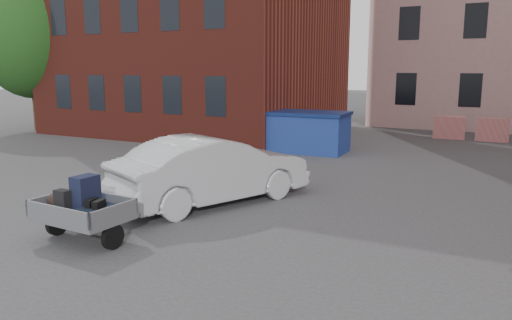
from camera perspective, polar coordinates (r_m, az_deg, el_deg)
The scene contains 7 objects.
ground at distance 9.85m, azimuth -4.58°, elevation -7.64°, with size 120.00×120.00×0.00m, color #38383A.
far_building at distance 38.99m, azimuth -12.62°, elevation 11.65°, with size 6.00×6.00×8.00m, color maroon.
tree at distance 27.05m, azimuth -24.33°, elevation 14.09°, with size 5.28×5.28×8.30m.
barriers at distance 23.07m, azimuth 25.40°, elevation 3.13°, with size 4.70×0.18×1.00m.
trailer at distance 9.37m, azimuth -19.27°, elevation -5.28°, with size 1.66×1.84×1.20m.
dumpster at distance 18.57m, azimuth 5.03°, elevation 3.31°, with size 3.60×1.97×1.48m.
silver_car at distance 11.42m, azimuth -4.94°, elevation -1.11°, with size 1.63×4.67×1.54m, color #ACAFB4.
Camera 1 is at (5.00, -7.91, 3.06)m, focal length 35.00 mm.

